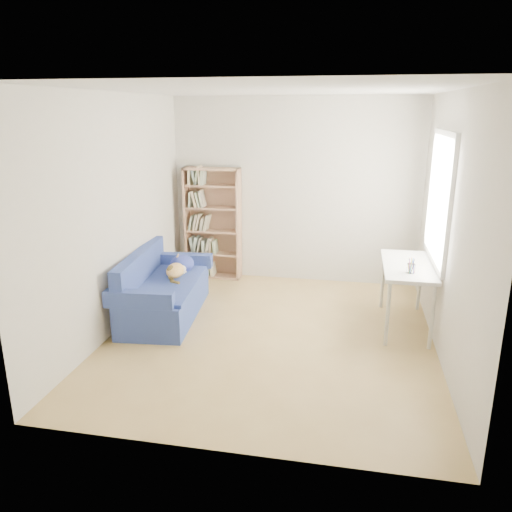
{
  "coord_description": "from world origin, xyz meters",
  "views": [
    {
      "loc": [
        0.81,
        -5.0,
        2.42
      ],
      "look_at": [
        -0.21,
        0.21,
        0.85
      ],
      "focal_mm": 35.0,
      "sensor_mm": 36.0,
      "label": 1
    }
  ],
  "objects_px": {
    "sofa": "(163,291)",
    "pen_cup": "(411,267)",
    "bookshelf": "(213,228)",
    "desk": "(407,271)"
  },
  "relations": [
    {
      "from": "sofa",
      "to": "bookshelf",
      "type": "distance_m",
      "value": 1.59
    },
    {
      "from": "sofa",
      "to": "desk",
      "type": "distance_m",
      "value": 2.88
    },
    {
      "from": "bookshelf",
      "to": "pen_cup",
      "type": "xyz_separation_m",
      "value": [
        2.63,
        -1.62,
        0.06
      ]
    },
    {
      "from": "sofa",
      "to": "bookshelf",
      "type": "xyz_separation_m",
      "value": [
        0.21,
        1.52,
        0.45
      ]
    },
    {
      "from": "desk",
      "to": "pen_cup",
      "type": "distance_m",
      "value": 0.34
    },
    {
      "from": "sofa",
      "to": "pen_cup",
      "type": "distance_m",
      "value": 2.89
    },
    {
      "from": "sofa",
      "to": "pen_cup",
      "type": "bearing_deg",
      "value": -7.45
    },
    {
      "from": "desk",
      "to": "bookshelf",
      "type": "bearing_deg",
      "value": 153.59
    },
    {
      "from": "sofa",
      "to": "desk",
      "type": "relative_size",
      "value": 1.4
    },
    {
      "from": "bookshelf",
      "to": "desk",
      "type": "relative_size",
      "value": 1.36
    }
  ]
}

